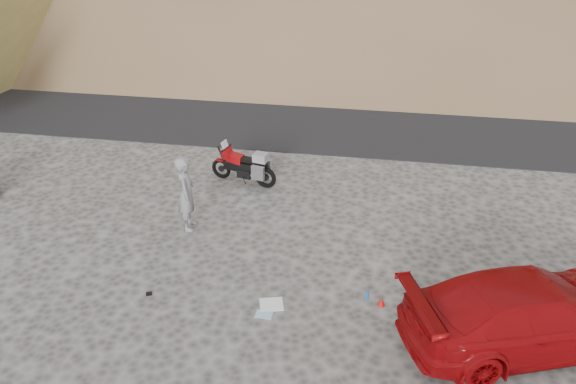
{
  "coord_description": "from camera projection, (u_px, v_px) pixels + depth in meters",
  "views": [
    {
      "loc": [
        3.37,
        -9.95,
        7.24
      ],
      "look_at": [
        1.46,
        1.25,
        1.0
      ],
      "focal_mm": 35.0,
      "sensor_mm": 36.0,
      "label": 1
    }
  ],
  "objects": [
    {
      "name": "gear_glove_b",
      "position": [
        149.0,
        294.0,
        11.27
      ],
      "size": [
        0.14,
        0.12,
        0.04
      ],
      "primitive_type": "cube",
      "rotation": [
        0.0,
        0.0,
        0.37
      ],
      "color": "black",
      "rests_on": "ground"
    },
    {
      "name": "gear_funnel",
      "position": [
        381.0,
        301.0,
        10.94
      ],
      "size": [
        0.16,
        0.16,
        0.19
      ],
      "primitive_type": "cone",
      "rotation": [
        0.0,
        0.0,
        0.11
      ],
      "color": "#BC110C",
      "rests_on": "ground"
    },
    {
      "name": "gear_bottle",
      "position": [
        367.0,
        295.0,
        11.11
      ],
      "size": [
        0.07,
        0.07,
        0.19
      ],
      "primitive_type": "cylinder",
      "rotation": [
        0.0,
        0.0,
        0.08
      ],
      "color": "#1B58A2",
      "rests_on": "ground"
    },
    {
      "name": "gear_blue_cloth",
      "position": [
        264.0,
        314.0,
        10.75
      ],
      "size": [
        0.33,
        0.25,
        0.01
      ],
      "primitive_type": "cube",
      "rotation": [
        0.0,
        0.0,
        -0.03
      ],
      "color": "#90B7DF",
      "rests_on": "ground"
    },
    {
      "name": "road",
      "position": [
        284.0,
        112.0,
        20.35
      ],
      "size": [
        120.0,
        7.0,
        0.05
      ],
      "primitive_type": "cube",
      "color": "black",
      "rests_on": "ground"
    },
    {
      "name": "man",
      "position": [
        190.0,
        227.0,
        13.5
      ],
      "size": [
        0.56,
        0.74,
        1.84
      ],
      "primitive_type": "imported",
      "rotation": [
        0.0,
        0.0,
        1.76
      ],
      "color": "gray",
      "rests_on": "ground"
    },
    {
      "name": "ground",
      "position": [
        215.0,
        252.0,
        12.58
      ],
      "size": [
        140.0,
        140.0,
        0.0
      ],
      "primitive_type": "plane",
      "color": "#3E3C39",
      "rests_on": "ground"
    },
    {
      "name": "gear_white_cloth",
      "position": [
        271.0,
        304.0,
        11.0
      ],
      "size": [
        0.55,
        0.51,
        0.02
      ],
      "primitive_type": "cube",
      "rotation": [
        0.0,
        0.0,
        0.27
      ],
      "color": "white",
      "rests_on": "ground"
    },
    {
      "name": "red_car",
      "position": [
        524.0,
        340.0,
        10.14
      ],
      "size": [
        4.98,
        3.41,
        1.34
      ],
      "primitive_type": "imported",
      "rotation": [
        0.0,
        0.0,
        1.94
      ],
      "color": "maroon",
      "rests_on": "ground"
    },
    {
      "name": "motorcycle",
      "position": [
        246.0,
        167.0,
        15.25
      ],
      "size": [
        1.94,
        0.83,
        1.17
      ],
      "rotation": [
        0.0,
        0.0,
        -0.24
      ],
      "color": "black",
      "rests_on": "ground"
    }
  ]
}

